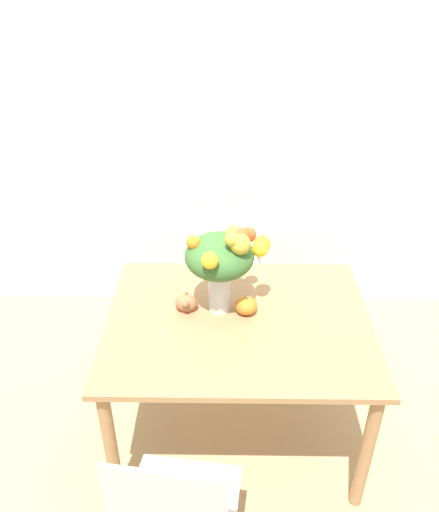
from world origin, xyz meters
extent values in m
plane|color=tan|center=(0.00, 0.00, 0.00)|extent=(12.00, 12.00, 0.00)
cube|color=silver|center=(0.00, 1.24, 1.35)|extent=(8.00, 0.06, 2.70)
cube|color=#9E754C|center=(0.00, 0.00, 0.76)|extent=(1.27, 0.99, 0.03)
cylinder|color=#9E754C|center=(-0.57, -0.43, 0.37)|extent=(0.06, 0.06, 0.74)
cylinder|color=#9E754C|center=(0.57, -0.43, 0.37)|extent=(0.06, 0.06, 0.74)
cylinder|color=#9E754C|center=(-0.57, 0.43, 0.37)|extent=(0.06, 0.06, 0.74)
cylinder|color=#9E754C|center=(0.57, 0.43, 0.37)|extent=(0.06, 0.06, 0.74)
cylinder|color=silver|center=(-0.09, 0.09, 0.89)|extent=(0.11, 0.11, 0.24)
cylinder|color=silver|center=(-0.09, 0.09, 0.83)|extent=(0.10, 0.10, 0.12)
cylinder|color=#38662D|center=(-0.07, 0.09, 0.93)|extent=(0.01, 0.01, 0.31)
cylinder|color=#38662D|center=(-0.09, 0.11, 0.93)|extent=(0.01, 0.01, 0.31)
cylinder|color=#38662D|center=(-0.11, 0.10, 0.93)|extent=(0.01, 0.01, 0.31)
cylinder|color=#38662D|center=(-0.11, 0.07, 0.93)|extent=(0.01, 0.01, 0.31)
cylinder|color=#38662D|center=(-0.09, 0.07, 0.93)|extent=(0.01, 0.01, 0.31)
ellipsoid|color=#38662D|center=(-0.09, 0.09, 1.08)|extent=(0.32, 0.32, 0.19)
sphere|color=yellow|center=(-0.03, 0.09, 1.20)|extent=(0.07, 0.07, 0.07)
sphere|color=#D64C23|center=(0.01, 0.07, 1.20)|extent=(0.07, 0.07, 0.07)
sphere|color=#D64C23|center=(0.04, 0.19, 1.13)|extent=(0.07, 0.07, 0.07)
sphere|color=yellow|center=(0.10, 0.11, 1.13)|extent=(0.08, 0.08, 0.08)
sphere|color=#AD9E33|center=(-0.04, 0.01, 1.21)|extent=(0.07, 0.07, 0.07)
sphere|color=orange|center=(-0.21, 0.07, 1.16)|extent=(0.06, 0.06, 0.06)
sphere|color=yellow|center=(-0.13, -0.07, 1.15)|extent=(0.08, 0.08, 0.08)
sphere|color=#AD9E33|center=(0.00, 0.01, 1.18)|extent=(0.09, 0.09, 0.09)
sphere|color=yellow|center=(0.09, 0.08, 1.12)|extent=(0.08, 0.08, 0.08)
ellipsoid|color=orange|center=(0.04, 0.05, 0.82)|extent=(0.11, 0.11, 0.09)
cylinder|color=brown|center=(0.04, 0.05, 0.86)|extent=(0.02, 0.02, 0.02)
ellipsoid|color=#936642|center=(-0.25, 0.07, 0.81)|extent=(0.11, 0.08, 0.09)
cone|color=#C64C23|center=(-0.25, 0.10, 0.82)|extent=(0.11, 0.11, 0.09)
sphere|color=#936642|center=(-0.25, 0.02, 0.84)|extent=(0.04, 0.04, 0.04)
cube|color=silver|center=(-0.03, 0.81, 0.45)|extent=(0.45, 0.45, 0.02)
cylinder|color=silver|center=(-0.19, 0.63, 0.22)|extent=(0.04, 0.04, 0.44)
cylinder|color=silver|center=(0.15, 0.66, 0.22)|extent=(0.04, 0.04, 0.44)
cylinder|color=silver|center=(-0.22, 0.97, 0.22)|extent=(0.04, 0.04, 0.44)
cylinder|color=silver|center=(0.12, 1.00, 0.22)|extent=(0.04, 0.04, 0.44)
cube|color=silver|center=(-0.05, 1.01, 0.71)|extent=(0.40, 0.05, 0.50)
cube|color=silver|center=(-0.22, -0.76, 0.45)|extent=(0.47, 0.47, 0.02)
cylinder|color=silver|center=(-0.03, -0.61, 0.22)|extent=(0.04, 0.04, 0.44)
cylinder|color=silver|center=(-0.37, -0.57, 0.22)|extent=(0.04, 0.04, 0.44)
camera|label=1|loc=(-0.06, -1.87, 2.30)|focal=35.00mm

